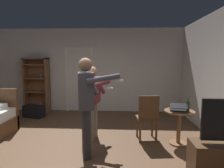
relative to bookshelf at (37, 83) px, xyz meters
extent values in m
plane|color=brown|center=(1.66, -2.88, -0.96)|extent=(6.86, 6.86, 0.00)
cube|color=silver|center=(1.66, 0.23, 0.41)|extent=(6.48, 0.12, 2.74)
cube|color=white|center=(0.97, 0.15, 0.07)|extent=(0.08, 0.08, 2.05)
cube|color=white|center=(1.82, 0.15, 0.07)|extent=(0.08, 0.08, 2.05)
cube|color=white|center=(1.40, 0.15, 1.13)|extent=(0.93, 0.08, 0.08)
cube|color=brown|center=(-0.37, -0.03, -0.06)|extent=(0.06, 0.32, 1.79)
cube|color=brown|center=(0.37, -0.03, -0.06)|extent=(0.06, 0.32, 1.79)
cube|color=brown|center=(0.00, -0.03, 0.81)|extent=(0.80, 0.32, 0.04)
cube|color=brown|center=(0.00, 0.12, -0.06)|extent=(0.80, 0.02, 1.79)
cube|color=brown|center=(0.00, -0.03, -0.74)|extent=(0.74, 0.32, 0.03)
cylinder|color=#B6568C|center=(0.12, -0.03, -0.67)|extent=(0.06, 0.06, 0.11)
cube|color=brown|center=(0.00, -0.03, -0.29)|extent=(0.74, 0.32, 0.03)
cylinder|color=#A43D4E|center=(-0.03, -0.03, -0.23)|extent=(0.05, 0.05, 0.08)
cube|color=brown|center=(0.00, -0.03, 0.16)|extent=(0.74, 0.32, 0.03)
cylinder|color=#6871C4|center=(0.17, -0.03, 0.24)|extent=(0.08, 0.08, 0.13)
cube|color=brown|center=(0.00, -0.03, 0.61)|extent=(0.74, 0.32, 0.03)
cylinder|color=brown|center=(3.99, -2.38, -0.62)|extent=(0.08, 0.08, 0.67)
cylinder|color=brown|center=(3.99, -2.38, -0.94)|extent=(0.36, 0.36, 0.03)
cylinder|color=brown|center=(3.99, -2.38, -0.27)|extent=(0.60, 0.60, 0.03)
cube|color=black|center=(3.96, -2.38, -0.25)|extent=(0.36, 0.28, 0.02)
cube|color=black|center=(3.94, -2.50, -0.13)|extent=(0.35, 0.25, 0.07)
cube|color=navy|center=(3.94, -2.49, -0.13)|extent=(0.32, 0.22, 0.05)
cylinder|color=#2C4019|center=(4.13, -2.46, -0.15)|extent=(0.06, 0.06, 0.22)
cylinder|color=#2C4019|center=(4.13, -2.46, -0.01)|extent=(0.03, 0.03, 0.06)
cylinder|color=brown|center=(3.52, -1.99, -0.73)|extent=(0.04, 0.04, 0.45)
cylinder|color=brown|center=(3.18, -2.03, -0.73)|extent=(0.04, 0.04, 0.45)
cylinder|color=brown|center=(3.55, -2.33, -0.73)|extent=(0.04, 0.04, 0.45)
cylinder|color=brown|center=(3.21, -2.37, -0.73)|extent=(0.04, 0.04, 0.45)
cube|color=brown|center=(3.36, -2.18, -0.49)|extent=(0.46, 0.46, 0.04)
cube|color=brown|center=(3.38, -2.35, -0.22)|extent=(0.42, 0.08, 0.50)
cylinder|color=#333338|center=(2.18, -2.85, -0.52)|extent=(0.15, 0.15, 0.88)
cylinder|color=#333338|center=(2.24, -3.09, -0.52)|extent=(0.15, 0.15, 0.88)
cube|color=#4C4C56|center=(2.21, -2.97, 0.23)|extent=(0.36, 0.48, 0.62)
sphere|color=#936B4C|center=(2.21, -2.97, 0.67)|extent=(0.24, 0.24, 0.24)
cylinder|color=#4C4C56|center=(2.24, -2.71, 0.34)|extent=(0.35, 0.17, 0.50)
cylinder|color=#4C4C56|center=(2.53, -3.14, 0.45)|extent=(0.56, 0.22, 0.17)
cube|color=white|center=(2.80, -3.10, 0.41)|extent=(0.13, 0.06, 0.04)
cylinder|color=gray|center=(2.21, -2.05, -0.56)|extent=(0.15, 0.15, 0.79)
cylinder|color=gray|center=(2.17, -2.30, -0.56)|extent=(0.15, 0.15, 0.79)
cube|color=brown|center=(2.19, -2.18, 0.11)|extent=(0.32, 0.47, 0.56)
sphere|color=tan|center=(2.19, -2.18, 0.51)|extent=(0.21, 0.21, 0.21)
cylinder|color=brown|center=(2.32, -1.95, 0.21)|extent=(0.33, 0.14, 0.46)
cylinder|color=brown|center=(2.38, -2.45, 0.27)|extent=(0.46, 0.16, 0.22)
cube|color=white|center=(2.60, -2.51, 0.20)|extent=(0.12, 0.05, 0.04)
cube|color=black|center=(0.17, -0.69, -0.78)|extent=(0.66, 0.45, 0.36)
camera|label=1|loc=(2.85, -6.28, 0.75)|focal=31.32mm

